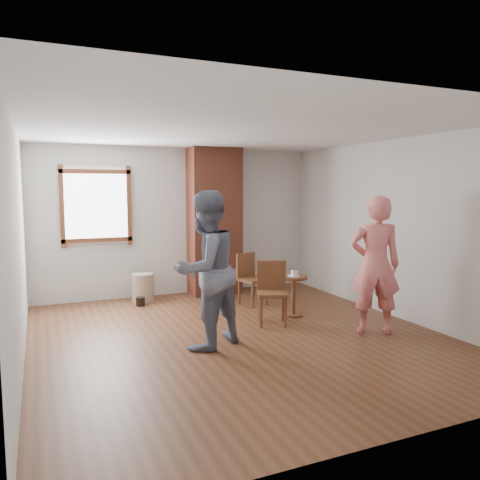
# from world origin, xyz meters

# --- Properties ---
(ground) EXTENTS (5.50, 5.50, 0.00)m
(ground) POSITION_xyz_m (0.00, 0.00, 0.00)
(ground) COLOR brown
(ground) RESTS_ON ground
(room_shell) EXTENTS (5.04, 5.52, 2.62)m
(room_shell) POSITION_xyz_m (-0.06, 0.61, 1.81)
(room_shell) COLOR silver
(room_shell) RESTS_ON ground
(brick_chimney) EXTENTS (0.90, 0.50, 2.60)m
(brick_chimney) POSITION_xyz_m (0.60, 2.50, 1.30)
(brick_chimney) COLOR #9D4F38
(brick_chimney) RESTS_ON ground
(stoneware_crock) EXTENTS (0.38, 0.38, 0.47)m
(stoneware_crock) POSITION_xyz_m (-0.72, 2.40, 0.24)
(stoneware_crock) COLOR #CBB492
(stoneware_crock) RESTS_ON ground
(dark_pot) EXTENTS (0.16, 0.16, 0.14)m
(dark_pot) POSITION_xyz_m (-0.83, 2.09, 0.07)
(dark_pot) COLOR black
(dark_pot) RESTS_ON ground
(dining_chair_left) EXTENTS (0.53, 0.53, 0.87)m
(dining_chair_left) POSITION_xyz_m (0.68, 0.39, 0.49)
(dining_chair_left) COLOR brown
(dining_chair_left) RESTS_ON ground
(dining_chair_right) EXTENTS (0.49, 0.49, 0.83)m
(dining_chair_right) POSITION_xyz_m (0.84, 1.50, 0.47)
(dining_chair_right) COLOR brown
(dining_chair_right) RESTS_ON ground
(side_table) EXTENTS (0.40, 0.40, 0.60)m
(side_table) POSITION_xyz_m (1.14, 0.59, 0.40)
(side_table) COLOR brown
(side_table) RESTS_ON ground
(cake_plate) EXTENTS (0.18, 0.18, 0.01)m
(cake_plate) POSITION_xyz_m (1.14, 0.59, 0.60)
(cake_plate) COLOR white
(cake_plate) RESTS_ON side_table
(cake_slice) EXTENTS (0.08, 0.07, 0.06)m
(cake_slice) POSITION_xyz_m (1.15, 0.59, 0.64)
(cake_slice) COLOR white
(cake_slice) RESTS_ON cake_plate
(man) EXTENTS (1.12, 1.03, 1.87)m
(man) POSITION_xyz_m (-0.51, -0.19, 0.93)
(man) COLOR black
(man) RESTS_ON ground
(person_pink) EXTENTS (0.78, 0.68, 1.80)m
(person_pink) POSITION_xyz_m (1.70, -0.53, 0.90)
(person_pink) COLOR #F97E7C
(person_pink) RESTS_ON ground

